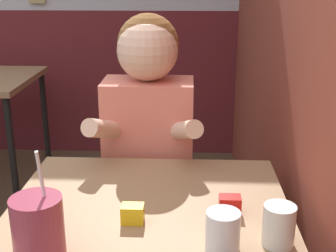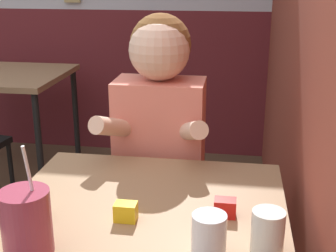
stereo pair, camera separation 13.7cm
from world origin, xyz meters
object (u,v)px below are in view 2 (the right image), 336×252
Objects in this scene: main_table at (141,240)px; background_table at (5,85)px; cocktail_pitcher at (26,222)px; person_seated at (160,158)px.

background_table is (-1.27, 1.71, -0.01)m from main_table.
cocktail_pitcher is at bearing -61.44° from background_table.
main_table and background_table have the same top height.
background_table is at bearing 137.24° from person_seated.
background_table is at bearing 118.56° from cocktail_pitcher.
main_table is at bearing -85.66° from person_seated.
person_seated reaches higher than cocktail_pitcher.
person_seated is at bearing 94.34° from main_table.
cocktail_pitcher is (-0.23, -0.21, 0.16)m from main_table.
cocktail_pitcher is at bearing -137.83° from main_table.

